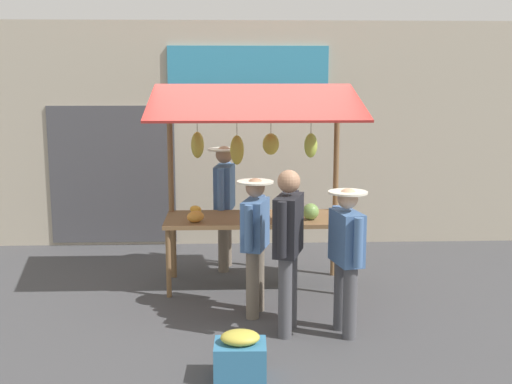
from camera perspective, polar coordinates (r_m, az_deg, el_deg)
ground_plane at (r=8.35m, az=-0.09°, el=-8.10°), size 40.00×40.00×0.00m
street_backdrop at (r=10.16m, az=-0.82°, el=5.01°), size 9.00×0.30×3.40m
market_stall at (r=8.02m, az=-0.09°, el=2.39°), size 2.50×1.46×2.50m
vendor_with_sunhat at (r=8.82m, az=-2.74°, el=-0.41°), size 0.43×0.71×1.68m
shopper_with_shopping_bag at (r=6.63m, az=2.82°, el=-4.12°), size 0.36×0.69×1.69m
shopper_in_striped_shirt at (r=7.14m, az=-0.07°, el=-3.86°), size 0.39×0.64×1.53m
shopper_with_ponytail at (r=6.68m, az=7.84°, el=-5.06°), size 0.39×0.65×1.51m
produce_crate_near at (r=5.89m, az=-1.38°, el=-14.11°), size 0.46×0.37×0.44m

